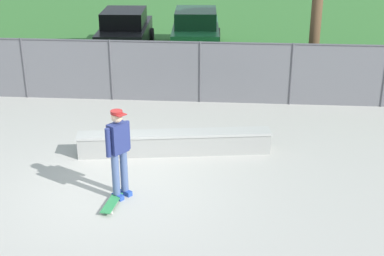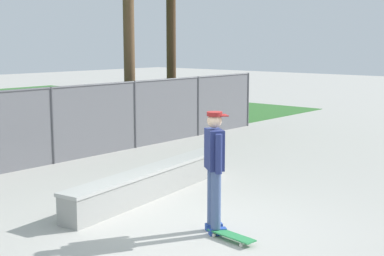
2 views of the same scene
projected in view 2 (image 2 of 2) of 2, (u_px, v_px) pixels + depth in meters
The scene contains 5 objects.
ground_plane at pixel (192, 229), 8.38m from camera, with size 80.00×80.00×0.00m, color #ADAAA3.
concrete_ledge at pixel (154, 181), 10.22m from camera, with size 4.54×1.13×0.54m.
skateboarder at pixel (214, 166), 8.08m from camera, with size 0.43×0.50×1.84m.
skateboard at pixel (231, 236), 7.90m from camera, with size 0.29×0.82×0.09m.
chainlink_fence at pixel (1, 129), 11.78m from camera, with size 18.57×0.07×1.83m.
Camera 2 is at (-6.07, -5.27, 2.84)m, focal length 51.00 mm.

